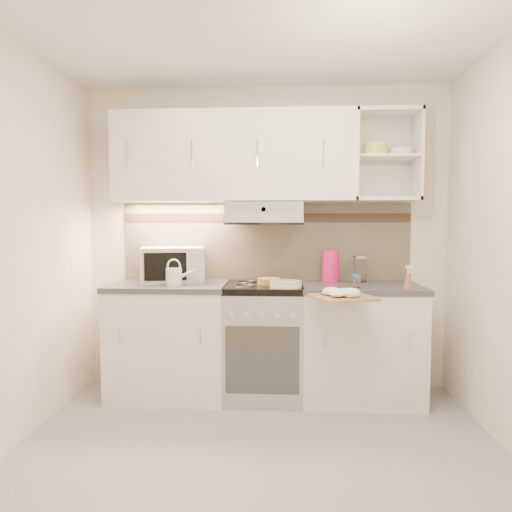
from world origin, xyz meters
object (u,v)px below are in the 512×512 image
(watering_can, at_px, (175,276))
(spray_bottle, at_px, (408,279))
(electric_range, at_px, (264,340))
(cutting_board, at_px, (343,297))
(pink_pitcher, at_px, (330,266))
(glass_jar, at_px, (360,269))
(microwave, at_px, (173,264))
(plate_stack, at_px, (286,284))

(watering_can, distance_m, spray_bottle, 1.74)
(electric_range, bearing_deg, spray_bottle, -10.61)
(watering_can, bearing_deg, cutting_board, -20.13)
(pink_pitcher, height_order, cutting_board, pink_pitcher)
(glass_jar, xyz_separation_m, spray_bottle, (0.28, -0.38, -0.04))
(spray_bottle, bearing_deg, cutting_board, -164.46)
(microwave, distance_m, watering_can, 0.23)
(watering_can, height_order, spray_bottle, watering_can)
(microwave, distance_m, pink_pitcher, 1.28)
(electric_range, relative_size, microwave, 1.60)
(glass_jar, relative_size, spray_bottle, 1.16)
(electric_range, relative_size, glass_jar, 4.26)
(spray_bottle, bearing_deg, pink_pitcher, 136.65)
(microwave, bearing_deg, cutting_board, -35.74)
(electric_range, height_order, plate_stack, plate_stack)
(plate_stack, relative_size, pink_pitcher, 0.92)
(electric_range, height_order, microwave, microwave)
(watering_can, bearing_deg, glass_jar, 6.44)
(microwave, xyz_separation_m, glass_jar, (1.52, 0.07, -0.03))
(cutting_board, bearing_deg, electric_range, 121.05)
(microwave, height_order, cutting_board, microwave)
(microwave, relative_size, plate_stack, 2.36)
(microwave, height_order, pink_pitcher, microwave)
(microwave, distance_m, cutting_board, 1.43)
(electric_range, distance_m, cutting_board, 0.82)
(electric_range, distance_m, pink_pitcher, 0.80)
(electric_range, xyz_separation_m, microwave, (-0.75, 0.12, 0.59))
(pink_pitcher, bearing_deg, microwave, 160.49)
(pink_pitcher, distance_m, glass_jar, 0.25)
(electric_range, distance_m, glass_jar, 0.97)
(electric_range, relative_size, watering_can, 3.76)
(plate_stack, height_order, cutting_board, plate_stack)
(watering_can, relative_size, spray_bottle, 1.31)
(watering_can, xyz_separation_m, cutting_board, (1.24, -0.34, -0.10))
(plate_stack, xyz_separation_m, glass_jar, (0.61, 0.33, 0.08))
(electric_range, bearing_deg, pink_pitcher, 15.04)
(electric_range, relative_size, plate_stack, 3.77)
(plate_stack, height_order, glass_jar, glass_jar)
(pink_pitcher, relative_size, glass_jar, 1.22)
(watering_can, relative_size, cutting_board, 0.63)
(cutting_board, bearing_deg, spray_bottle, 5.40)
(glass_jar, bearing_deg, electric_range, -166.45)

